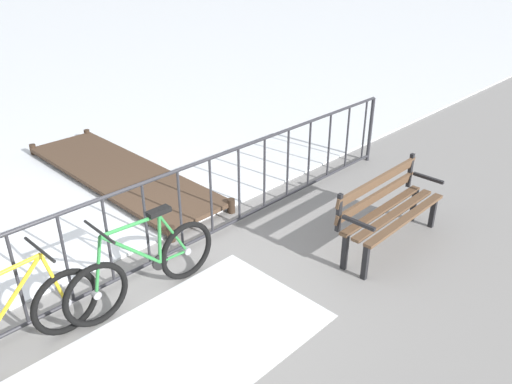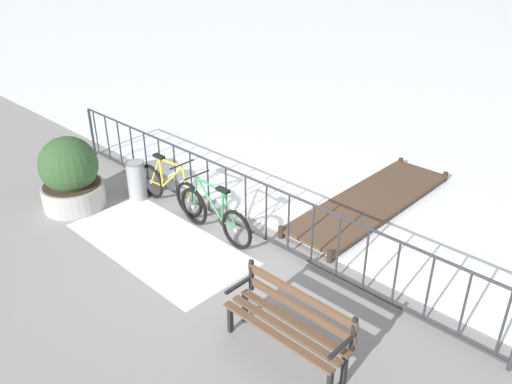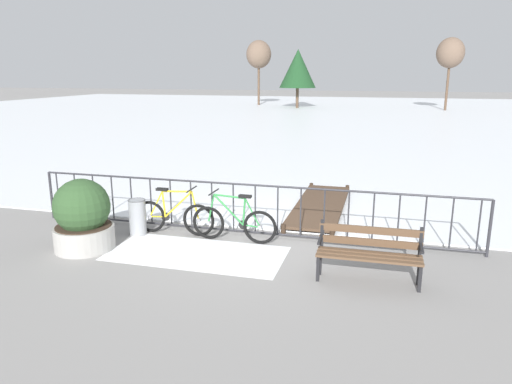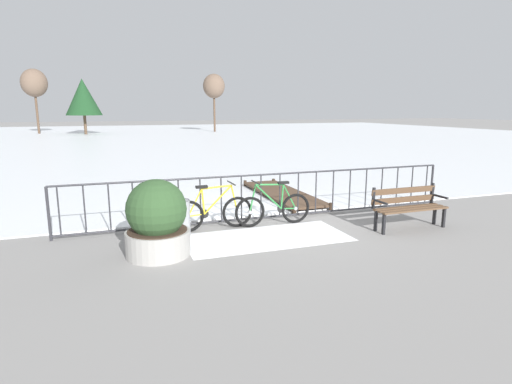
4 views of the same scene
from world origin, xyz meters
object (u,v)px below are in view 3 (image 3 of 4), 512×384
at_px(bicycle_near_railing, 174,216).
at_px(park_bench, 369,250).
at_px(planter_with_shrub, 83,217).
at_px(trash_bin, 138,217).
at_px(bicycle_second, 234,223).

relative_size(bicycle_near_railing, park_bench, 1.07).
xyz_separation_m(park_bench, planter_with_shrub, (-5.15, 0.06, 0.10)).
xyz_separation_m(park_bench, trash_bin, (-4.58, 1.03, -0.14)).
bearing_deg(trash_bin, bicycle_second, 3.50).
bearing_deg(trash_bin, planter_with_shrub, -120.38).
distance_m(bicycle_second, planter_with_shrub, 2.80).
bearing_deg(park_bench, bicycle_near_railing, 162.19).
bearing_deg(park_bench, bicycle_second, 155.99).
distance_m(planter_with_shrub, trash_bin, 1.15).
xyz_separation_m(bicycle_second, planter_with_shrub, (-2.57, -1.09, 0.25)).
relative_size(bicycle_near_railing, bicycle_second, 1.00).
distance_m(park_bench, trash_bin, 4.69).
height_order(bicycle_second, park_bench, bicycle_second).
relative_size(bicycle_second, trash_bin, 2.34).
distance_m(park_bench, planter_with_shrub, 5.15).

